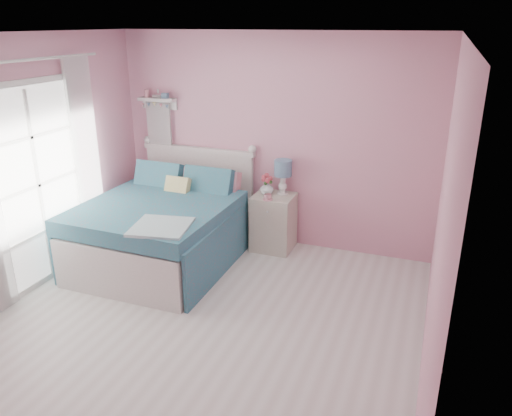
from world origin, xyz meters
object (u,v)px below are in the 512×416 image
Objects in this scene: vase at (267,188)px; teacup at (268,197)px; bed at (164,228)px; table_lamp at (283,171)px; nightstand at (274,222)px.

vase reaches higher than teacup.
bed is 11.80× the size of vase.
bed is 1.58m from table_lamp.
bed is 2.88× the size of nightstand.
table_lamp reaches higher than teacup.
bed is 1.28m from teacup.
table_lamp is (1.19, 0.84, 0.60)m from bed.
vase is at bearing 38.16° from bed.
table_lamp reaches higher than nightstand.
teacup is (1.09, 0.58, 0.34)m from bed.
nightstand is 0.66m from table_lamp.
bed is 1.32m from vase.
bed is 4.70× the size of table_lamp.
table_lamp is at bearing 49.04° from nightstand.
bed is 21.96× the size of teacup.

